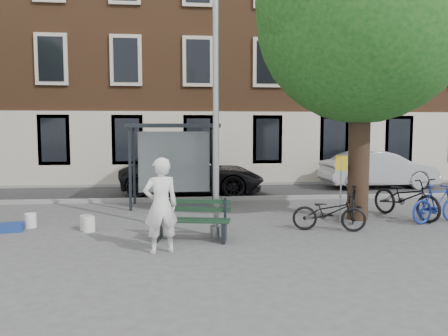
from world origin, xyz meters
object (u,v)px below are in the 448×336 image
bike_a (329,212)px  car_silver (379,169)px  painter (161,205)px  bike_b (437,204)px  bike_c (406,197)px  bike_d (354,202)px  lamppost (216,114)px  bench (191,222)px  car_dark (193,174)px  notice_sign (341,175)px  bus_shelter (186,146)px

bike_a → car_silver: (4.69, 7.28, 0.32)m
painter → bike_b: (7.08, 2.04, -0.44)m
bike_c → bike_d: size_ratio=1.32×
car_silver → bike_a: bearing=144.3°
lamppost → bench: (-0.57, -0.29, -2.38)m
bench → bike_c: (5.97, 1.81, 0.17)m
car_dark → notice_sign: notice_sign is taller
bike_d → car_silver: (3.61, 6.19, 0.28)m
car_silver → bike_c: bearing=158.2°
lamppost → bike_d: (3.84, 1.35, -2.29)m
bench → car_dark: car_dark is taller
bus_shelter → bench: bearing=-89.5°
bike_a → notice_sign: size_ratio=0.99×
bench → bike_d: (4.41, 1.64, 0.09)m
notice_sign → bike_d: bearing=22.4°
bench → bike_d: bike_d is taller
bench → bike_b: bike_b is taller
bike_d → car_dark: (-4.15, 5.26, 0.24)m
bike_c → car_silver: (2.05, 6.01, 0.20)m
lamppost → notice_sign: bearing=21.1°
bike_a → bike_b: bike_b is taller
lamppost → bike_b: size_ratio=3.60×
bike_a → bench: bearing=113.3°
bike_a → bike_c: (2.64, 1.27, 0.12)m
bike_d → car_dark: size_ratio=0.31×
bike_c → car_dark: (-5.71, 5.08, 0.17)m
bike_b → bike_d: size_ratio=1.02×
bench → bike_d: size_ratio=1.08×
painter → bike_a: painter is taller
notice_sign → car_dark: bearing=146.3°
bike_c → notice_sign: 2.06m
car_dark → bike_d: bearing=-134.4°
car_silver → bike_d: bearing=146.8°
bench → car_silver: (8.02, 7.82, 0.37)m
painter → bike_b: painter is taller
bike_b → painter: bearing=89.9°
bike_d → notice_sign: notice_sign is taller
lamppost → bike_a: (2.76, 0.25, -2.33)m
bike_d → notice_sign: bearing=26.1°
bike_b → car_dark: 8.47m
lamppost → bench: size_ratio=3.43×
lamppost → bike_d: 4.67m
bike_a → car_dark: 7.06m
bus_shelter → car_dark: 2.78m
bike_c → bike_a: bearing=-176.4°
bus_shelter → bike_b: size_ratio=1.68×
bench → car_silver: 11.21m
painter → bench: 1.24m
lamppost → bus_shelter: 4.24m
bench → bike_b: (6.45, 1.12, 0.10)m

